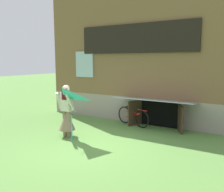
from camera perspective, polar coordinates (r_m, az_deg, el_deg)
The scene contains 5 objects.
ground_plane at distance 7.17m, azimuth -5.25°, elevation -11.51°, with size 60.00×60.00×0.00m, color #56843D.
log_house at distance 11.68m, azimuth 10.92°, elevation 9.09°, with size 8.26×6.19×5.22m.
person at distance 7.84m, azimuth -10.68°, elevation -4.49°, with size 0.61×0.53×1.68m.
kite at distance 7.12m, azimuth -11.70°, elevation -1.08°, with size 0.87×0.95×1.54m.
bicycle_red at distance 9.16m, azimuth 4.93°, elevation -4.83°, with size 1.50×0.51×0.71m.
Camera 1 is at (3.98, -5.44, 2.43)m, focal length 38.67 mm.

